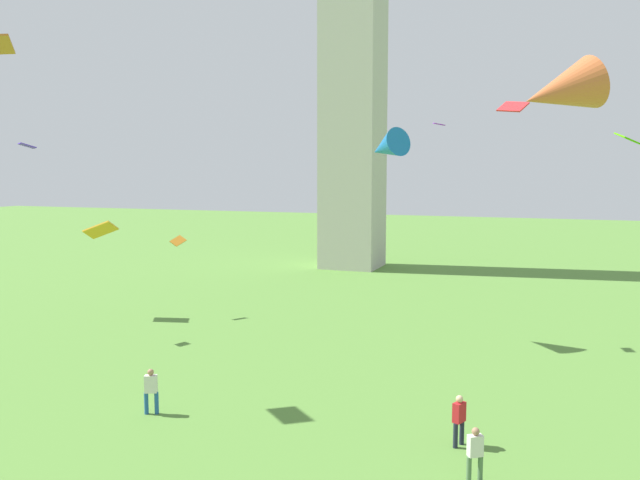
% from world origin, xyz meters
% --- Properties ---
extents(monument_obelisk, '(4.97, 4.97, 46.43)m').
position_xyz_m(monument_obelisk, '(-6.74, 49.30, 23.21)').
color(monument_obelisk, '#B7B2A8').
rests_on(monument_obelisk, ground_plane).
extents(person_0, '(0.40, 0.49, 1.65)m').
position_xyz_m(person_0, '(8.00, 14.13, 0.93)').
color(person_0, '#1E2333').
rests_on(person_0, ground_plane).
extents(person_1, '(0.49, 0.39, 1.65)m').
position_xyz_m(person_1, '(-2.65, 12.97, 0.93)').
color(person_1, '#235693').
rests_on(person_1, ground_plane).
extents(person_2, '(0.47, 0.43, 1.57)m').
position_xyz_m(person_2, '(8.76, 11.92, 0.89)').
color(person_2, '#51754C').
rests_on(person_2, ground_plane).
extents(kite_flying_0, '(0.88, 0.95, 0.30)m').
position_xyz_m(kite_flying_0, '(-15.04, 20.15, 9.95)').
color(kite_flying_0, '#4D26D6').
extents(kite_flying_1, '(1.37, 1.37, 0.69)m').
position_xyz_m(kite_flying_1, '(13.60, 26.73, 10.06)').
color(kite_flying_1, '#4DB406').
extents(kite_flying_2, '(0.76, 0.81, 0.62)m').
position_xyz_m(kite_flying_2, '(-10.42, 26.73, 4.53)').
color(kite_flying_2, '#BC711B').
extents(kite_flying_3, '(1.65, 1.38, 0.71)m').
position_xyz_m(kite_flying_3, '(8.30, 29.13, 11.95)').
color(kite_flying_3, red).
extents(kite_flying_4, '(0.76, 0.93, 0.21)m').
position_xyz_m(kite_flying_4, '(4.94, 26.76, 10.98)').
color(kite_flying_4, purple).
extents(kite_flying_5, '(2.78, 2.63, 1.93)m').
position_xyz_m(kite_flying_5, '(2.35, 26.31, 9.86)').
color(kite_flying_5, '#1768B4').
extents(kite_flying_7, '(1.66, 1.52, 1.22)m').
position_xyz_m(kite_flying_7, '(-14.59, 24.96, 5.20)').
color(kite_flying_7, gold).
extents(kite_flying_8, '(2.98, 2.69, 2.11)m').
position_xyz_m(kite_flying_8, '(10.57, 14.52, 10.91)').
color(kite_flying_8, '#CE6433').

